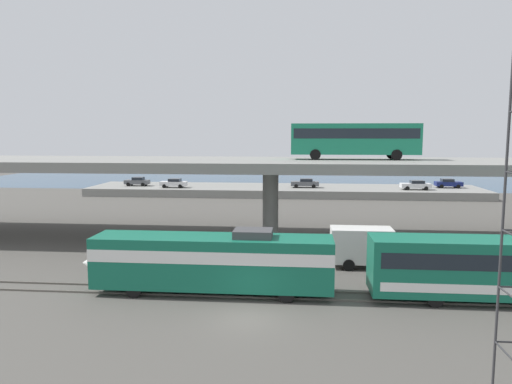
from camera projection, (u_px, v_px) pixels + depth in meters
The scene contains 14 objects.
ground_plane at pixel (247, 318), 26.42m from camera, with size 260.00×260.00×0.00m, color #4C4944.
rail_strip_near at pixel (253, 297), 29.60m from camera, with size 110.00×0.12×0.12m, color #59544C.
rail_strip_far at pixel (255, 289), 31.12m from camera, with size 110.00×0.12×0.12m, color #59544C.
train_locomotive at pixel (201, 259), 30.42m from camera, with size 16.19×3.04×4.18m.
highway_overpass at pixel (271, 166), 45.33m from camera, with size 96.00×12.64×7.69m.
transit_bus_on_overpass at pixel (355, 138), 45.40m from camera, with size 12.00×2.68×3.40m.
service_truck_west at pixel (373, 246), 36.27m from camera, with size 6.80×2.46×3.04m.
pier_parking_lot at pixel (284, 191), 80.70m from camera, with size 65.08×12.19×1.28m, color gray.
parked_car_0 at pixel (448, 183), 78.93m from camera, with size 4.26×1.91×1.50m.
parked_car_1 at pixel (305, 183), 79.35m from camera, with size 4.60×2.00×1.50m.
parked_car_2 at pixel (137, 181), 82.00m from camera, with size 4.12×1.86×1.50m.
parked_car_3 at pixel (174, 183), 79.23m from camera, with size 4.32×1.96×1.50m.
parked_car_4 at pixel (416, 185), 76.20m from camera, with size 4.65×1.98×1.50m.
harbor_water at pixel (287, 181), 103.51m from camera, with size 140.00×36.00×0.01m, color navy.
Camera 1 is at (2.84, -25.23, 10.11)m, focal length 33.59 mm.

